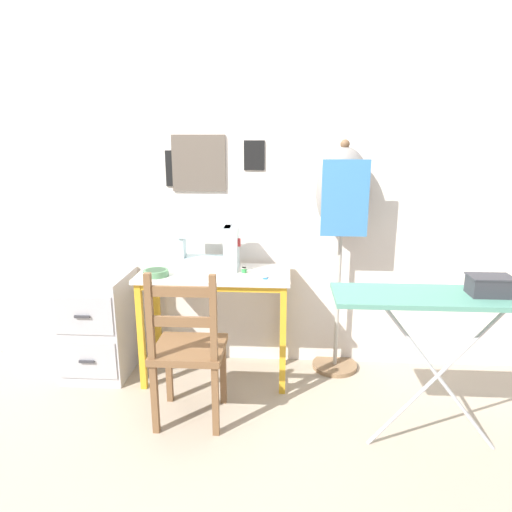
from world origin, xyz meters
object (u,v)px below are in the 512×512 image
at_px(ironing_board, 446,304).
at_px(storage_box, 490,286).
at_px(wooden_chair, 188,350).
at_px(filing_cabinet, 100,324).
at_px(sewing_machine, 212,249).
at_px(dress_form, 342,204).
at_px(thread_spool_near_machine, 244,270).
at_px(scissors, 268,278).
at_px(fabric_bowl, 156,273).

relative_size(ironing_board, storage_box, 5.41).
height_order(wooden_chair, filing_cabinet, wooden_chair).
bearing_deg(filing_cabinet, sewing_machine, 3.54).
height_order(filing_cabinet, ironing_board, ironing_board).
height_order(sewing_machine, dress_form, dress_form).
bearing_deg(dress_form, thread_spool_near_machine, -164.41).
bearing_deg(filing_cabinet, thread_spool_near_machine, -1.95).
height_order(scissors, thread_spool_near_machine, thread_spool_near_machine).
height_order(scissors, ironing_board, ironing_board).
xyz_separation_m(sewing_machine, dress_form, (0.86, 0.09, 0.30)).
bearing_deg(scissors, dress_form, 29.98).
distance_m(sewing_machine, dress_form, 0.91).
height_order(sewing_machine, ironing_board, sewing_machine).
xyz_separation_m(wooden_chair, ironing_board, (1.34, -0.16, 0.37)).
bearing_deg(filing_cabinet, ironing_board, -18.63).
bearing_deg(filing_cabinet, wooden_chair, -36.19).
xyz_separation_m(filing_cabinet, storage_box, (2.28, -0.69, 0.56)).
height_order(filing_cabinet, storage_box, storage_box).
xyz_separation_m(thread_spool_near_machine, wooden_chair, (-0.28, -0.51, -0.33)).
height_order(scissors, filing_cabinet, scissors).
relative_size(wooden_chair, storage_box, 4.57).
xyz_separation_m(thread_spool_near_machine, ironing_board, (1.06, -0.67, 0.04)).
bearing_deg(storage_box, scissors, 153.21).
relative_size(sewing_machine, scissors, 3.65).
relative_size(fabric_bowl, wooden_chair, 0.17).
height_order(sewing_machine, fabric_bowl, sewing_machine).
bearing_deg(dress_form, ironing_board, -63.30).
xyz_separation_m(fabric_bowl, thread_spool_near_machine, (0.56, 0.10, -0.00)).
height_order(scissors, wooden_chair, wooden_chair).
distance_m(sewing_machine, ironing_board, 1.49).
distance_m(ironing_board, storage_box, 0.23).
bearing_deg(storage_box, thread_spool_near_machine, 152.50).
relative_size(sewing_machine, storage_box, 2.00).
bearing_deg(thread_spool_near_machine, wooden_chair, -118.47).
distance_m(scissors, wooden_chair, 0.67).
relative_size(filing_cabinet, storage_box, 3.48).
bearing_deg(filing_cabinet, scissors, -6.51).
distance_m(wooden_chair, ironing_board, 1.40).
bearing_deg(thread_spool_near_machine, scissors, -32.25).
bearing_deg(wooden_chair, fabric_bowl, 124.53).
xyz_separation_m(fabric_bowl, storage_box, (1.83, -0.56, 0.14)).
xyz_separation_m(scissors, storage_box, (1.11, -0.56, 0.15)).
distance_m(sewing_machine, filing_cabinet, 0.96).
height_order(thread_spool_near_machine, dress_form, dress_form).
height_order(filing_cabinet, dress_form, dress_form).
xyz_separation_m(thread_spool_near_machine, dress_form, (0.64, 0.18, 0.42)).
bearing_deg(wooden_chair, filing_cabinet, 143.81).
xyz_separation_m(scissors, dress_form, (0.48, 0.28, 0.44)).
height_order(sewing_machine, scissors, sewing_machine).
xyz_separation_m(filing_cabinet, dress_form, (1.66, 0.14, 0.84)).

